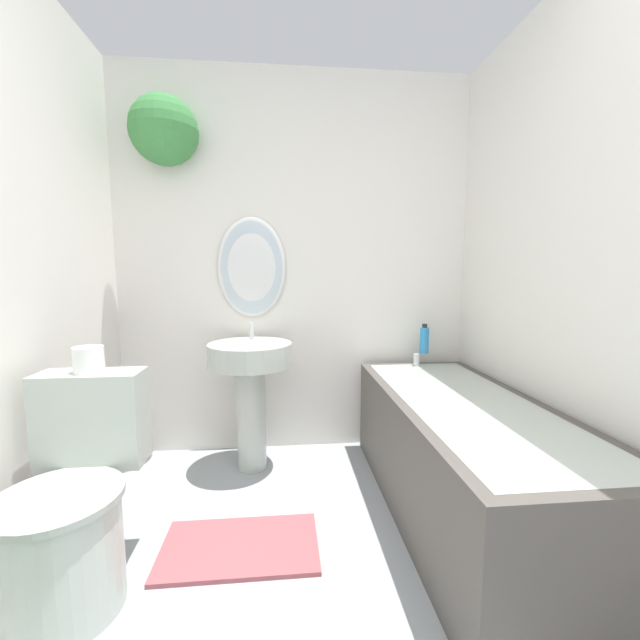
{
  "coord_description": "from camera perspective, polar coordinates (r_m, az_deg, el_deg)",
  "views": [
    {
      "loc": [
        -0.09,
        -0.23,
        1.15
      ],
      "look_at": [
        0.07,
        1.43,
        0.95
      ],
      "focal_mm": 22.0,
      "sensor_mm": 36.0,
      "label": 1
    }
  ],
  "objects": [
    {
      "name": "wall_back",
      "position": [
        2.54,
        -6.12,
        10.38
      ],
      "size": [
        2.34,
        0.38,
        2.4
      ],
      "color": "silver",
      "rests_on": "ground_plane"
    },
    {
      "name": "wall_right",
      "position": [
        1.85,
        36.62,
        6.93
      ],
      "size": [
        0.06,
        2.42,
        2.4
      ],
      "color": "silver",
      "rests_on": "ground_plane"
    },
    {
      "name": "toilet",
      "position": [
        1.78,
        -32.41,
        -22.35
      ],
      "size": [
        0.41,
        0.56,
        0.77
      ],
      "color": "#B2BCB2",
      "rests_on": "ground_plane"
    },
    {
      "name": "pedestal_sink",
      "position": [
        2.33,
        -10.06,
        -8.29
      ],
      "size": [
        0.48,
        0.48,
        0.85
      ],
      "color": "#B2BCB2",
      "rests_on": "ground_plane"
    },
    {
      "name": "bathtub",
      "position": [
        2.07,
        20.28,
        -18.12
      ],
      "size": [
        0.67,
        1.59,
        0.64
      ],
      "color": "#4C4742",
      "rests_on": "ground_plane"
    },
    {
      "name": "shampoo_bottle",
      "position": [
        2.6,
        14.93,
        -2.79
      ],
      "size": [
        0.06,
        0.06,
        0.19
      ],
      "color": "#2D84C6",
      "rests_on": "bathtub"
    },
    {
      "name": "bath_mat",
      "position": [
        1.93,
        -11.53,
        -29.59
      ],
      "size": [
        0.65,
        0.37,
        0.02
      ],
      "color": "#934C51",
      "rests_on": "ground_plane"
    },
    {
      "name": "toilet_paper_roll",
      "position": [
        1.77,
        -30.62,
        -4.96
      ],
      "size": [
        0.11,
        0.11,
        0.1
      ],
      "color": "white",
      "rests_on": "toilet"
    }
  ]
}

